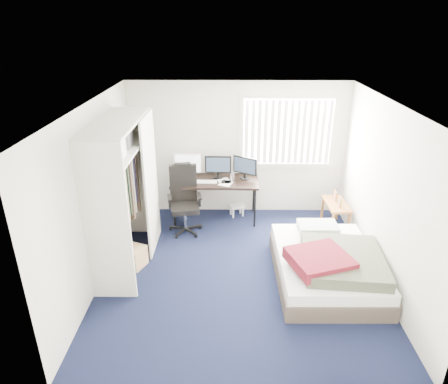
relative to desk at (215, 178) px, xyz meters
The scene contains 10 objects.
ground 1.97m from the desk, 76.95° to the right, with size 4.20×4.20×0.00m, color black.
room_shell 1.93m from the desk, 76.95° to the right, with size 4.20×4.20×4.20m.
window_assembly 1.56m from the desk, 12.39° to the left, with size 1.72×0.09×1.32m.
closet 2.03m from the desk, 130.37° to the right, with size 0.64×1.84×2.22m.
desk is the anchor object (origin of this frame).
office_chair 0.78m from the desk, 138.62° to the right, with size 0.66×0.66×1.21m.
footstool 0.76m from the desk, 13.28° to the left, with size 0.32×0.29×0.22m.
nightstand 2.22m from the desk, ahead, with size 0.40×0.74×0.67m.
bed 2.63m from the desk, 49.57° to the right, with size 1.45×1.90×0.63m.
pine_box 2.13m from the desk, 127.86° to the right, with size 0.42×0.31×0.31m, color tan.
Camera 1 is at (-0.15, -5.01, 3.51)m, focal length 32.00 mm.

